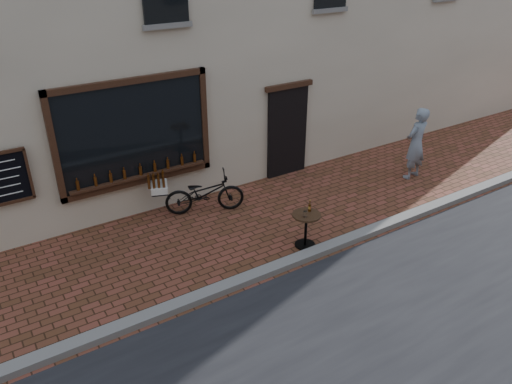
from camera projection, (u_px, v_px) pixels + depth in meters
ground at (310, 265)px, 9.17m from camera, size 90.00×90.00×0.00m
kerb at (304, 257)px, 9.30m from camera, size 90.00×0.25×0.12m
cargo_bicycle at (203, 193)px, 10.71m from camera, size 2.06×1.20×0.96m
bistro_table at (306, 223)px, 9.51m from camera, size 0.55×0.55×0.94m
pedestrian at (416, 143)px, 12.07m from camera, size 0.70×0.51×1.79m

